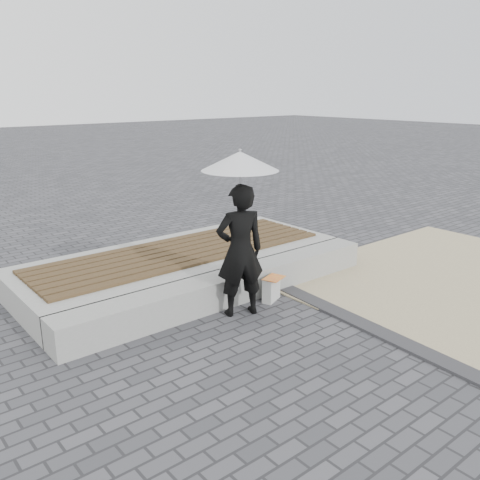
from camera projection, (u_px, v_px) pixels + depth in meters
name	position (u px, v px, depth m)	size (l,w,h in m)	color
ground	(315.00, 342.00, 5.92)	(80.00, 80.00, 0.00)	#48484D
edging_band	(390.00, 337.00, 6.00)	(0.25, 5.20, 0.04)	#323235
seating_ledge	(230.00, 287.00, 7.05)	(5.00, 0.45, 0.40)	#9D9E99
timber_platform	(182.00, 265.00, 7.94)	(5.00, 2.00, 0.40)	#A3A39E
timber_decking	(181.00, 251.00, 7.88)	(4.60, 1.40, 0.04)	brown
woman	(240.00, 251.00, 6.44)	(0.63, 0.41, 1.72)	black
parasol	(240.00, 161.00, 6.13)	(0.94, 0.94, 1.21)	#ABABB0
handbag	(238.00, 267.00, 6.85)	(0.34, 0.12, 0.24)	black
canvas_tote	(271.00, 289.00, 7.05)	(0.32, 0.14, 0.34)	silver
magazine	(274.00, 278.00, 6.97)	(0.30, 0.22, 0.01)	red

